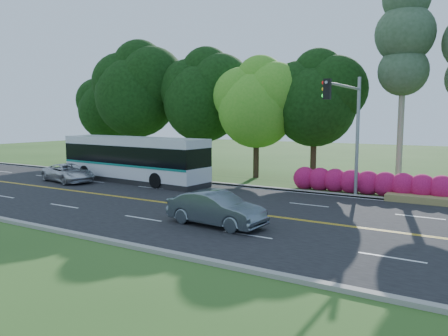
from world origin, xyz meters
The scene contains 12 objects.
ground centered at (0.00, 0.00, 0.00)m, with size 120.00×120.00×0.00m, color #2C521B.
road centered at (0.00, 0.00, 0.01)m, with size 60.00×14.00×0.02m, color black.
curb_north centered at (0.00, 7.15, 0.07)m, with size 60.00×0.30×0.15m, color gray.
curb_south centered at (0.00, -7.15, 0.07)m, with size 60.00×0.30×0.15m, color gray.
grass_verge centered at (0.00, 9.00, 0.05)m, with size 60.00×4.00×0.10m, color #2C521B.
lane_markings centered at (-0.09, 0.00, 0.02)m, with size 57.60×13.82×0.00m.
tree_row centered at (-5.15, 12.13, 6.73)m, with size 44.70×9.10×13.84m.
bougainvillea_hedge centered at (7.18, 8.15, 0.72)m, with size 9.50×2.25×1.50m.
traffic_signal centered at (6.49, 5.40, 4.67)m, with size 0.42×6.10×7.00m.
transit_bus centered at (-8.97, 5.02, 1.62)m, with size 12.52×3.61×3.23m.
sedan centered at (3.11, -2.84, 0.76)m, with size 1.57×4.50×1.48m, color slate.
suv centered at (-12.89, 2.43, 0.67)m, with size 2.16×4.68×1.30m, color silver.
Camera 1 is at (13.02, -18.56, 4.72)m, focal length 35.00 mm.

